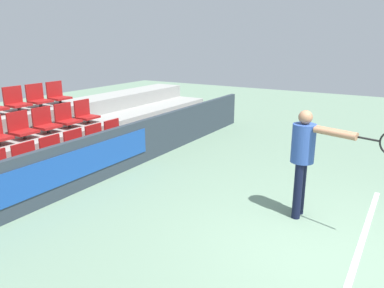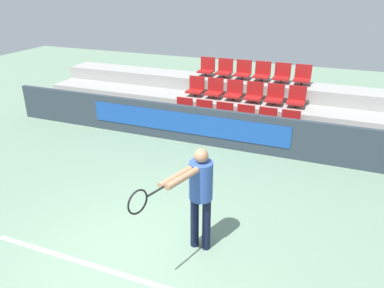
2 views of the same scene
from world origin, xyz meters
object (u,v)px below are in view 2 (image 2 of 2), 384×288
(stadium_chair_0, at_px, (183,110))
(stadium_chair_1, at_px, (203,112))
(stadium_chair_2, at_px, (223,115))
(stadium_chair_3, at_px, (245,118))
(stadium_chair_5, at_px, (290,124))
(stadium_chair_13, at_px, (225,70))
(stadium_chair_11, at_px, (296,99))
(stadium_chair_10, at_px, (275,96))
(stadium_chair_4, at_px, (267,121))
(stadium_chair_9, at_px, (254,94))
(stadium_chair_14, at_px, (243,71))
(stadium_chair_17, at_px, (302,76))
(stadium_chair_12, at_px, (207,68))
(stadium_chair_15, at_px, (262,73))
(stadium_chair_8, at_px, (234,92))
(stadium_chair_7, at_px, (214,90))
(tennis_player, at_px, (198,190))
(stadium_chair_6, at_px, (196,88))
(stadium_chair_16, at_px, (282,75))

(stadium_chair_0, relative_size, stadium_chair_1, 1.00)
(stadium_chair_2, distance_m, stadium_chair_3, 0.57)
(stadium_chair_5, distance_m, stadium_chair_13, 3.02)
(stadium_chair_1, bearing_deg, stadium_chair_11, 22.11)
(stadium_chair_2, distance_m, stadium_chair_10, 1.51)
(stadium_chair_4, bearing_deg, stadium_chair_13, 132.71)
(stadium_chair_9, relative_size, stadium_chair_14, 1.00)
(stadium_chair_3, relative_size, stadium_chair_10, 1.00)
(stadium_chair_10, relative_size, stadium_chair_17, 1.00)
(stadium_chair_12, distance_m, stadium_chair_15, 1.70)
(stadium_chair_9, relative_size, stadium_chair_15, 1.00)
(stadium_chair_1, height_order, stadium_chair_8, stadium_chair_8)
(stadium_chair_7, bearing_deg, stadium_chair_14, 58.39)
(stadium_chair_9, bearing_deg, stadium_chair_1, -140.91)
(stadium_chair_17, bearing_deg, stadium_chair_4, -107.10)
(stadium_chair_0, distance_m, stadium_chair_2, 1.14)
(stadium_chair_7, distance_m, stadium_chair_12, 1.15)
(stadium_chair_7, bearing_deg, stadium_chair_10, 0.00)
(stadium_chair_1, bearing_deg, tennis_player, -70.71)
(stadium_chair_9, bearing_deg, stadium_chair_11, 0.00)
(stadium_chair_3, xyz_separation_m, stadium_chair_15, (0.00, 1.85, 0.76))
(stadium_chair_8, bearing_deg, stadium_chair_3, -58.39)
(stadium_chair_3, distance_m, stadium_chair_9, 1.00)
(stadium_chair_6, relative_size, stadium_chair_12, 1.00)
(stadium_chair_2, relative_size, stadium_chair_3, 1.00)
(stadium_chair_3, distance_m, stadium_chair_11, 1.51)
(stadium_chair_8, bearing_deg, stadium_chair_6, 180.00)
(stadium_chair_1, xyz_separation_m, stadium_chair_6, (-0.57, 0.92, 0.38))
(stadium_chair_2, bearing_deg, stadium_chair_8, 90.00)
(stadium_chair_3, relative_size, stadium_chair_8, 1.00)
(stadium_chair_9, xyz_separation_m, tennis_player, (0.43, -5.40, 0.08))
(stadium_chair_9, bearing_deg, stadium_chair_14, 121.61)
(stadium_chair_1, relative_size, stadium_chair_9, 1.00)
(stadium_chair_1, height_order, stadium_chair_3, same)
(stadium_chair_3, bearing_deg, stadium_chair_10, 58.39)
(stadium_chair_7, bearing_deg, stadium_chair_9, 0.00)
(stadium_chair_14, bearing_deg, stadium_chair_1, -107.10)
(stadium_chair_4, distance_m, stadium_chair_6, 2.48)
(stadium_chair_0, height_order, stadium_chair_15, stadium_chair_15)
(stadium_chair_9, bearing_deg, stadium_chair_7, 180.00)
(stadium_chair_17, bearing_deg, stadium_chair_7, -157.89)
(stadium_chair_4, xyz_separation_m, stadium_chair_5, (0.57, 0.00, 0.00))
(stadium_chair_3, xyz_separation_m, stadium_chair_9, (0.00, 0.92, 0.38))
(stadium_chair_11, xyz_separation_m, tennis_player, (-0.70, -5.40, 0.08))
(stadium_chair_17, bearing_deg, stadium_chair_16, 180.00)
(stadium_chair_8, relative_size, stadium_chair_15, 1.00)
(stadium_chair_5, height_order, stadium_chair_15, stadium_chair_15)
(stadium_chair_2, distance_m, stadium_chair_11, 1.97)
(stadium_chair_3, bearing_deg, stadium_chair_6, 151.56)
(stadium_chair_2, relative_size, stadium_chair_7, 1.00)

